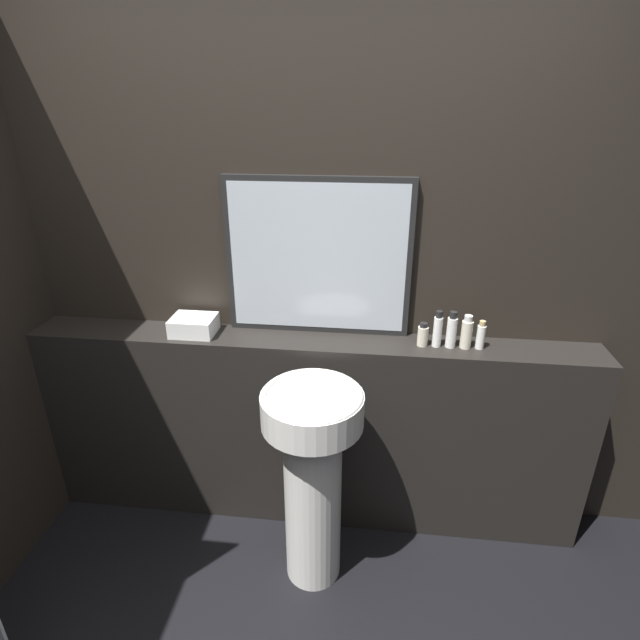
{
  "coord_description": "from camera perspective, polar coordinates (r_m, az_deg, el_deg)",
  "views": [
    {
      "loc": [
        0.29,
        -0.71,
        2.0
      ],
      "look_at": [
        0.06,
        1.18,
        1.15
      ],
      "focal_mm": 28.0,
      "sensor_mm": 36.0,
      "label": 1
    }
  ],
  "objects": [
    {
      "name": "wall_back",
      "position": [
        2.3,
        -0.85,
        5.01
      ],
      "size": [
        8.0,
        0.06,
        2.5
      ],
      "color": "black",
      "rests_on": "ground_plane"
    },
    {
      "name": "vanity_counter",
      "position": [
        2.52,
        -1.19,
        -12.44
      ],
      "size": [
        2.61,
        0.23,
        1.0
      ],
      "color": "black",
      "rests_on": "ground_plane"
    },
    {
      "name": "pedestal_sink",
      "position": [
        2.18,
        -0.84,
        -16.79
      ],
      "size": [
        0.41,
        0.41,
        0.96
      ],
      "color": "silver",
      "rests_on": "ground_plane"
    },
    {
      "name": "mirror",
      "position": [
        2.22,
        -0.25,
        7.08
      ],
      "size": [
        0.82,
        0.03,
        0.71
      ],
      "color": "black",
      "rests_on": "vanity_counter"
    },
    {
      "name": "towel_stack",
      "position": [
        2.37,
        -14.22,
        -0.59
      ],
      "size": [
        0.2,
        0.16,
        0.08
      ],
      "color": "white",
      "rests_on": "vanity_counter"
    },
    {
      "name": "shampoo_bottle",
      "position": [
        2.23,
        11.67,
        -1.69
      ],
      "size": [
        0.05,
        0.05,
        0.11
      ],
      "color": "beige",
      "rests_on": "vanity_counter"
    },
    {
      "name": "conditioner_bottle",
      "position": [
        2.23,
        13.29,
        -1.13
      ],
      "size": [
        0.04,
        0.04,
        0.17
      ],
      "color": "white",
      "rests_on": "vanity_counter"
    },
    {
      "name": "lotion_bottle",
      "position": [
        2.24,
        14.8,
        -1.2
      ],
      "size": [
        0.04,
        0.04,
        0.17
      ],
      "color": "white",
      "rests_on": "vanity_counter"
    },
    {
      "name": "body_wash_bottle",
      "position": [
        2.25,
        16.41,
        -1.43
      ],
      "size": [
        0.05,
        0.05,
        0.15
      ],
      "color": "beige",
      "rests_on": "vanity_counter"
    },
    {
      "name": "hand_soap_bottle",
      "position": [
        2.26,
        17.9,
        -1.73
      ],
      "size": [
        0.04,
        0.04,
        0.13
      ],
      "color": "white",
      "rests_on": "vanity_counter"
    }
  ]
}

